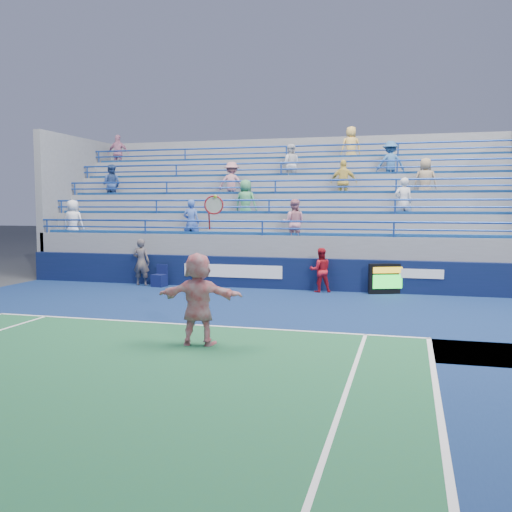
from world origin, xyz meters
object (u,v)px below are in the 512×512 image
(serve_speed_board, at_px, (390,279))
(tennis_player, at_px, (198,299))
(judge_chair, at_px, (159,280))
(line_judge, at_px, (141,262))
(ball_girl, at_px, (320,270))

(serve_speed_board, distance_m, tennis_player, 8.87)
(serve_speed_board, relative_size, tennis_player, 0.45)
(judge_chair, relative_size, tennis_player, 0.26)
(judge_chair, xyz_separation_m, tennis_player, (4.42, -7.71, 0.72))
(tennis_player, bearing_deg, line_judge, 123.48)
(serve_speed_board, height_order, tennis_player, tennis_player)
(line_judge, bearing_deg, judge_chair, 168.29)
(judge_chair, relative_size, ball_girl, 0.53)
(line_judge, bearing_deg, serve_speed_board, 178.76)
(serve_speed_board, bearing_deg, ball_girl, -175.19)
(judge_chair, xyz_separation_m, line_judge, (-0.76, 0.12, 0.60))
(serve_speed_board, xyz_separation_m, tennis_player, (-3.62, -8.09, 0.47))
(serve_speed_board, relative_size, judge_chair, 1.77)
(judge_chair, height_order, ball_girl, ball_girl)
(tennis_player, xyz_separation_m, ball_girl, (1.34, 7.90, -0.23))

